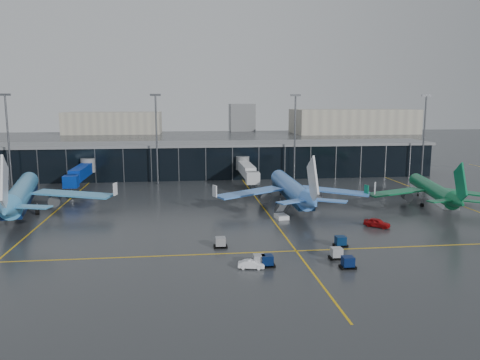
{
  "coord_description": "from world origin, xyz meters",
  "views": [
    {
      "loc": [
        -7.14,
        -84.3,
        23.12
      ],
      "look_at": [
        5.0,
        18.0,
        6.0
      ],
      "focal_mm": 35.0,
      "sensor_mm": 36.0,
      "label": 1
    }
  ],
  "objects": [
    {
      "name": "ground",
      "position": [
        0.0,
        0.0,
        0.0
      ],
      "size": [
        600.0,
        600.0,
        0.0
      ],
      "primitive_type": "plane",
      "color": "#282B2D",
      "rests_on": "ground"
    },
    {
      "name": "terminal_pier",
      "position": [
        0.0,
        62.0,
        5.42
      ],
      "size": [
        142.0,
        17.0,
        10.7
      ],
      "color": "black",
      "rests_on": "ground"
    },
    {
      "name": "jet_bridges",
      "position": [
        -35.0,
        42.99,
        4.55
      ],
      "size": [
        94.0,
        27.5,
        7.2
      ],
      "color": "#595B60",
      "rests_on": "ground"
    },
    {
      "name": "flood_masts",
      "position": [
        5.0,
        50.0,
        13.81
      ],
      "size": [
        203.0,
        0.5,
        25.5
      ],
      "color": "#595B60",
      "rests_on": "ground"
    },
    {
      "name": "distant_hangars",
      "position": [
        49.94,
        270.08,
        8.79
      ],
      "size": [
        260.0,
        71.0,
        22.0
      ],
      "color": "#B2AD99",
      "rests_on": "ground"
    },
    {
      "name": "taxi_lines",
      "position": [
        10.0,
        10.61,
        0.01
      ],
      "size": [
        220.0,
        120.0,
        0.02
      ],
      "color": "gold",
      "rests_on": "ground"
    },
    {
      "name": "airliner_arkefly",
      "position": [
        -41.39,
        16.57,
        6.87
      ],
      "size": [
        47.59,
        51.81,
        13.74
      ],
      "primitive_type": null,
      "rotation": [
        0.0,
        0.0,
        0.21
      ],
      "color": "#3D91CA",
      "rests_on": "ground"
    },
    {
      "name": "airliner_klm_near",
      "position": [
        16.45,
        17.04,
        6.39
      ],
      "size": [
        37.15,
        42.14,
        12.78
      ],
      "primitive_type": null,
      "rotation": [
        0.0,
        0.0,
        -0.02
      ],
      "color": "#4583E2",
      "rests_on": "ground"
    },
    {
      "name": "airliner_aer_lingus",
      "position": [
        48.35,
        13.83,
        5.63
      ],
      "size": [
        39.25,
        42.67,
        11.27
      ],
      "primitive_type": null,
      "rotation": [
        0.0,
        0.0,
        -0.21
      ],
      "color": "#0B6437",
      "rests_on": "ground"
    },
    {
      "name": "baggage_carts",
      "position": [
        8.96,
        -18.51,
        0.76
      ],
      "size": [
        21.6,
        13.16,
        1.7
      ],
      "color": "black",
      "rests_on": "ground"
    },
    {
      "name": "mobile_airstair",
      "position": [
        11.97,
        5.74,
        0.77
      ],
      "size": [
        2.61,
        3.47,
        3.45
      ],
      "rotation": [
        0.0,
        0.0,
        0.14
      ],
      "color": "white",
      "rests_on": "ground"
    },
    {
      "name": "service_van_red",
      "position": [
        28.46,
        -2.77,
        0.83
      ],
      "size": [
        4.9,
        4.72,
        1.65
      ],
      "primitive_type": "imported",
      "rotation": [
        0.0,
        0.0,
        0.83
      ],
      "color": "#A20C0F",
      "rests_on": "ground"
    },
    {
      "name": "service_van_white",
      "position": [
        1.85,
        -21.95,
        0.61
      ],
      "size": [
        3.9,
        1.94,
        1.23
      ],
      "primitive_type": "imported",
      "rotation": [
        0.0,
        0.0,
        1.39
      ],
      "color": "white",
      "rests_on": "ground"
    }
  ]
}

